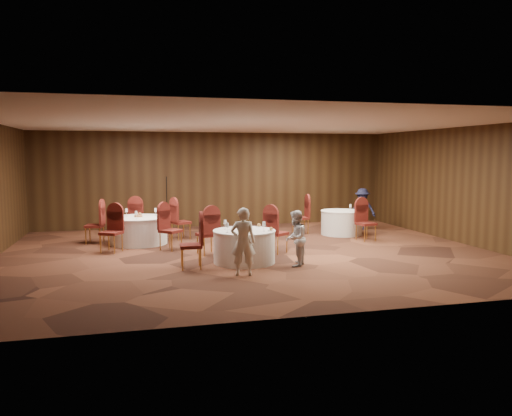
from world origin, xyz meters
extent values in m
plane|color=black|center=(0.00, 0.00, 0.00)|extent=(12.00, 12.00, 0.00)
plane|color=silver|center=(0.00, 0.00, 3.20)|extent=(12.00, 12.00, 0.00)
plane|color=black|center=(0.00, 5.00, 1.60)|extent=(12.00, 0.00, 12.00)
plane|color=black|center=(0.00, -5.00, 1.60)|extent=(12.00, 0.00, 12.00)
plane|color=black|center=(6.00, 0.00, 1.60)|extent=(0.00, 10.00, 10.00)
cylinder|color=silver|center=(-0.39, -1.05, 0.36)|extent=(1.38, 1.38, 0.72)
cylinder|color=silver|center=(-0.39, -1.05, 0.72)|extent=(1.41, 1.41, 0.03)
cylinder|color=silver|center=(-2.66, 2.02, 0.36)|extent=(1.54, 1.54, 0.72)
cylinder|color=silver|center=(-2.66, 2.02, 0.72)|extent=(1.57, 1.57, 0.03)
cylinder|color=silver|center=(3.40, 2.16, 0.36)|extent=(1.24, 1.24, 0.72)
cylinder|color=silver|center=(3.40, 2.16, 0.72)|extent=(1.26, 1.26, 0.03)
cylinder|color=silver|center=(-0.50, -1.49, 0.74)|extent=(0.06, 0.06, 0.01)
cylinder|color=silver|center=(-0.50, -1.49, 0.80)|extent=(0.01, 0.01, 0.11)
cone|color=silver|center=(-0.50, -1.49, 0.91)|extent=(0.08, 0.08, 0.10)
cylinder|color=silver|center=(-0.78, -0.80, 0.74)|extent=(0.06, 0.06, 0.01)
cylinder|color=silver|center=(-0.78, -0.80, 0.80)|extent=(0.01, 0.01, 0.11)
cone|color=silver|center=(-0.78, -0.80, 0.91)|extent=(0.08, 0.08, 0.10)
cylinder|color=silver|center=(0.00, -1.30, 0.74)|extent=(0.06, 0.06, 0.01)
cylinder|color=silver|center=(0.00, -1.30, 0.80)|extent=(0.01, 0.01, 0.11)
cone|color=silver|center=(0.00, -1.30, 0.91)|extent=(0.08, 0.08, 0.10)
cylinder|color=silver|center=(-0.82, -1.29, 0.74)|extent=(0.06, 0.06, 0.01)
cylinder|color=silver|center=(-0.82, -1.29, 0.80)|extent=(0.01, 0.01, 0.11)
cone|color=silver|center=(-0.82, -1.29, 0.91)|extent=(0.08, 0.08, 0.10)
cylinder|color=white|center=(-0.43, -1.58, 0.75)|extent=(0.15, 0.15, 0.01)
sphere|color=#9E6B33|center=(-0.43, -1.58, 0.79)|extent=(0.08, 0.08, 0.08)
cylinder|color=white|center=(0.17, -1.30, 0.75)|extent=(0.15, 0.15, 0.01)
sphere|color=#9E6B33|center=(0.17, -1.30, 0.79)|extent=(0.08, 0.08, 0.08)
cylinder|color=white|center=(0.06, -0.64, 0.75)|extent=(0.15, 0.15, 0.01)
sphere|color=#9E6B33|center=(0.06, -0.64, 0.79)|extent=(0.08, 0.08, 0.08)
cylinder|color=silver|center=(-2.19, 2.17, 0.74)|extent=(0.06, 0.06, 0.01)
cylinder|color=silver|center=(-2.19, 2.17, 0.80)|extent=(0.01, 0.01, 0.11)
cone|color=silver|center=(-2.19, 2.17, 0.91)|extent=(0.08, 0.08, 0.10)
cylinder|color=silver|center=(-2.98, 2.29, 0.74)|extent=(0.06, 0.06, 0.01)
cylinder|color=silver|center=(-2.98, 2.29, 0.80)|extent=(0.01, 0.01, 0.11)
cone|color=silver|center=(-2.98, 2.29, 0.91)|extent=(0.08, 0.08, 0.10)
cylinder|color=silver|center=(-2.72, 1.59, 0.74)|extent=(0.06, 0.06, 0.01)
cylinder|color=silver|center=(-2.72, 1.59, 0.80)|extent=(0.01, 0.01, 0.11)
cone|color=silver|center=(-2.72, 1.59, 0.91)|extent=(0.08, 0.08, 0.10)
cylinder|color=brown|center=(-2.66, 2.02, 0.77)|extent=(0.22, 0.22, 0.06)
sphere|color=#9E6B33|center=(-2.69, 2.04, 0.83)|extent=(0.07, 0.07, 0.07)
sphere|color=#9E6B33|center=(-2.62, 2.00, 0.83)|extent=(0.07, 0.07, 0.07)
cylinder|color=silver|center=(3.57, 1.90, 0.74)|extent=(0.06, 0.06, 0.01)
cylinder|color=silver|center=(3.57, 1.90, 0.80)|extent=(0.01, 0.01, 0.11)
cone|color=silver|center=(3.57, 1.90, 0.91)|extent=(0.08, 0.08, 0.10)
cylinder|color=black|center=(-1.74, 4.04, 0.01)|extent=(0.24, 0.24, 0.02)
cylinder|color=black|center=(-1.74, 4.04, 0.89)|extent=(0.02, 0.02, 1.74)
cylinder|color=black|center=(-1.74, 4.09, 1.73)|extent=(0.04, 0.12, 0.04)
imported|color=silver|center=(-0.69, -2.24, 0.69)|extent=(0.56, 0.43, 1.38)
imported|color=silver|center=(0.61, -1.68, 0.61)|extent=(0.71, 0.75, 1.23)
imported|color=black|center=(4.48, 2.95, 0.68)|extent=(0.99, 0.95, 1.35)
camera|label=1|loc=(-2.86, -11.88, 2.41)|focal=35.00mm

